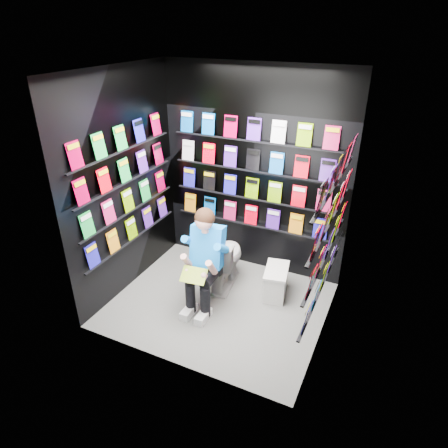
% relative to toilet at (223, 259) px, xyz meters
% --- Properties ---
extents(floor, '(2.40, 2.40, 0.00)m').
position_rel_toilet_xyz_m(floor, '(0.13, -0.40, -0.37)').
color(floor, '#61615E').
rests_on(floor, ground).
extents(ceiling, '(2.40, 2.40, 0.00)m').
position_rel_toilet_xyz_m(ceiling, '(0.13, -0.40, 2.23)').
color(ceiling, white).
rests_on(ceiling, floor).
extents(wall_back, '(2.40, 0.04, 2.60)m').
position_rel_toilet_xyz_m(wall_back, '(0.13, 0.60, 0.93)').
color(wall_back, black).
rests_on(wall_back, floor).
extents(wall_front, '(2.40, 0.04, 2.60)m').
position_rel_toilet_xyz_m(wall_front, '(0.13, -1.40, 0.93)').
color(wall_front, black).
rests_on(wall_front, floor).
extents(wall_left, '(0.04, 2.00, 2.60)m').
position_rel_toilet_xyz_m(wall_left, '(-1.07, -0.40, 0.93)').
color(wall_left, black).
rests_on(wall_left, floor).
extents(wall_right, '(0.04, 2.00, 2.60)m').
position_rel_toilet_xyz_m(wall_right, '(1.33, -0.40, 0.93)').
color(wall_right, black).
rests_on(wall_right, floor).
extents(comics_back, '(2.10, 0.06, 1.37)m').
position_rel_toilet_xyz_m(comics_back, '(0.13, 0.57, 0.94)').
color(comics_back, red).
rests_on(comics_back, wall_back).
extents(comics_left, '(0.06, 1.70, 1.37)m').
position_rel_toilet_xyz_m(comics_left, '(-1.04, -0.40, 0.94)').
color(comics_left, red).
rests_on(comics_left, wall_left).
extents(comics_right, '(0.06, 1.70, 1.37)m').
position_rel_toilet_xyz_m(comics_right, '(1.30, -0.40, 0.94)').
color(comics_right, red).
rests_on(comics_right, wall_right).
extents(toilet, '(0.51, 0.80, 0.73)m').
position_rel_toilet_xyz_m(toilet, '(0.00, 0.00, 0.00)').
color(toilet, white).
rests_on(toilet, floor).
extents(longbox, '(0.32, 0.48, 0.33)m').
position_rel_toilet_xyz_m(longbox, '(0.67, 0.07, -0.20)').
color(longbox, silver).
rests_on(longbox, floor).
extents(longbox_lid, '(0.35, 0.50, 0.03)m').
position_rel_toilet_xyz_m(longbox_lid, '(0.67, 0.07, -0.02)').
color(longbox_lid, silver).
rests_on(longbox_lid, longbox).
extents(reader, '(0.58, 0.77, 1.32)m').
position_rel_toilet_xyz_m(reader, '(0.00, -0.38, 0.38)').
color(reader, '#0673E8').
rests_on(reader, toilet).
extents(held_comic, '(0.29, 0.20, 0.12)m').
position_rel_toilet_xyz_m(held_comic, '(0.00, -0.73, 0.21)').
color(held_comic, green).
rests_on(held_comic, reader).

